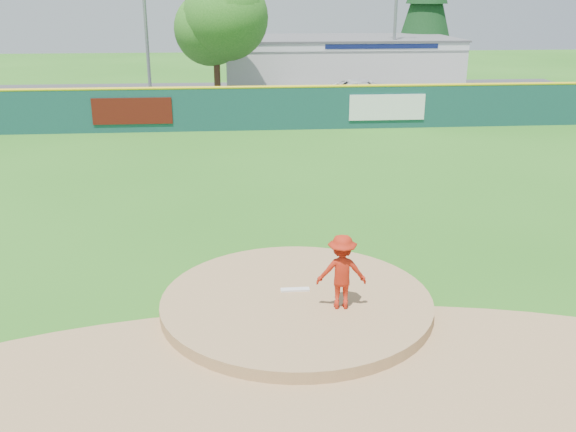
{
  "coord_description": "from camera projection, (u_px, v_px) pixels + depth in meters",
  "views": [
    {
      "loc": [
        -1.18,
        -11.7,
        6.1
      ],
      "look_at": [
        0.0,
        2.0,
        1.3
      ],
      "focal_mm": 40.0,
      "sensor_mm": 36.0,
      "label": 1
    }
  ],
  "objects": [
    {
      "name": "infield_dirt_arc",
      "position": [
        315.0,
        394.0,
        10.29
      ],
      "size": [
        15.4,
        15.4,
        0.01
      ],
      "primitive_type": "cylinder",
      "color": "#9E774C",
      "rests_on": "ground"
    },
    {
      "name": "light_pole_right",
      "position": [
        396.0,
        2.0,
        39.3
      ],
      "size": [
        1.75,
        0.25,
        10.0
      ],
      "color": "gray",
      "rests_on": "ground"
    },
    {
      "name": "parking_lot",
      "position": [
        252.0,
        100.0,
        38.51
      ],
      "size": [
        44.0,
        16.0,
        0.02
      ],
      "primitive_type": "cube",
      "color": "#38383A",
      "rests_on": "ground"
    },
    {
      "name": "ground",
      "position": [
        296.0,
        308.0,
        13.11
      ],
      "size": [
        120.0,
        120.0,
        0.0
      ],
      "primitive_type": "plane",
      "color": "#286B19",
      "rests_on": "ground"
    },
    {
      "name": "fence_banners",
      "position": [
        262.0,
        109.0,
        29.65
      ],
      "size": [
        15.42,
        0.04,
        1.2
      ],
      "color": "#50120B",
      "rests_on": "ground"
    },
    {
      "name": "pitchers_mound",
      "position": [
        296.0,
        308.0,
        13.11
      ],
      "size": [
        5.5,
        5.5,
        0.5
      ],
      "primitive_type": "cylinder",
      "color": "#9E774C",
      "rests_on": "ground"
    },
    {
      "name": "pool_building_grp",
      "position": [
        338.0,
        62.0,
        43.15
      ],
      "size": [
        15.2,
        8.2,
        3.31
      ],
      "color": "silver",
      "rests_on": "ground"
    },
    {
      "name": "deciduous_tree",
      "position": [
        215.0,
        23.0,
        34.97
      ],
      "size": [
        5.6,
        5.6,
        7.36
      ],
      "color": "#382314",
      "rests_on": "ground"
    },
    {
      "name": "pitcher",
      "position": [
        342.0,
        272.0,
        12.38
      ],
      "size": [
        1.01,
        0.62,
        1.5
      ],
      "primitive_type": "imported",
      "rotation": [
        0.0,
        0.0,
        3.07
      ],
      "color": "#B0210F",
      "rests_on": "pitchers_mound"
    },
    {
      "name": "outfield_fence",
      "position": [
        258.0,
        107.0,
        29.69
      ],
      "size": [
        40.0,
        0.14,
        2.07
      ],
      "color": "#14413F",
      "rests_on": "ground"
    },
    {
      "name": "pitching_rubber",
      "position": [
        295.0,
        290.0,
        13.31
      ],
      "size": [
        0.6,
        0.15,
        0.04
      ],
      "primitive_type": "cube",
      "color": "white",
      "rests_on": "pitchers_mound"
    },
    {
      "name": "conifer_tree",
      "position": [
        427.0,
        1.0,
        46.21
      ],
      "size": [
        4.4,
        4.4,
        9.5
      ],
      "color": "#382314",
      "rests_on": "ground"
    },
    {
      "name": "van",
      "position": [
        366.0,
        92.0,
        36.71
      ],
      "size": [
        5.61,
        3.74,
        1.43
      ],
      "primitive_type": "imported",
      "rotation": [
        0.0,
        0.0,
        1.86
      ],
      "color": "silver",
      "rests_on": "parking_lot"
    }
  ]
}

